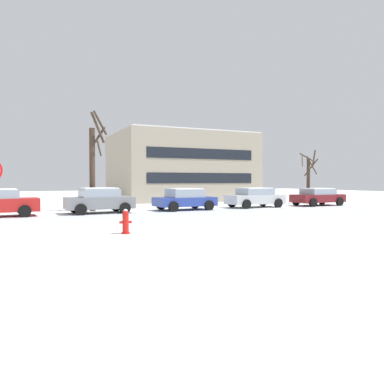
# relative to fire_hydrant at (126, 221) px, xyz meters

# --- Properties ---
(ground_plane) EXTENTS (120.00, 120.00, 0.00)m
(ground_plane) POSITION_rel_fire_hydrant_xyz_m (-3.73, 1.13, -0.45)
(ground_plane) COLOR white
(road_surface) EXTENTS (80.00, 8.37, 0.00)m
(road_surface) POSITION_rel_fire_hydrant_xyz_m (-3.73, 4.31, -0.45)
(road_surface) COLOR #B7BCC4
(road_surface) RESTS_ON ground
(fire_hydrant) EXTENTS (0.44, 0.30, 0.89)m
(fire_hydrant) POSITION_rel_fire_hydrant_xyz_m (0.00, 0.00, 0.00)
(fire_hydrant) COLOR red
(fire_hydrant) RESTS_ON ground
(parked_car_gray) EXTENTS (3.92, 2.17, 1.49)m
(parked_car_gray) POSITION_rel_fire_hydrant_xyz_m (0.91, 9.16, 0.31)
(parked_car_gray) COLOR slate
(parked_car_gray) RESTS_ON ground
(parked_car_blue) EXTENTS (3.93, 2.29, 1.41)m
(parked_car_blue) POSITION_rel_fire_hydrant_xyz_m (6.40, 9.25, 0.27)
(parked_car_blue) COLOR #283D93
(parked_car_blue) RESTS_ON ground
(parked_car_silver) EXTENTS (4.28, 2.11, 1.40)m
(parked_car_silver) POSITION_rel_fire_hydrant_xyz_m (11.89, 9.35, 0.27)
(parked_car_silver) COLOR silver
(parked_car_silver) RESTS_ON ground
(parked_car_maroon) EXTENTS (4.24, 2.12, 1.33)m
(parked_car_maroon) POSITION_rel_fire_hydrant_xyz_m (17.38, 9.02, 0.24)
(parked_car_maroon) COLOR maroon
(parked_car_maroon) RESTS_ON ground
(tree_far_mid) EXTENTS (1.77, 1.77, 4.41)m
(tree_far_mid) POSITION_rel_fire_hydrant_xyz_m (18.52, 11.31, 1.75)
(tree_far_mid) COLOR #423326
(tree_far_mid) RESTS_ON ground
(tree_far_left) EXTENTS (1.22, 1.74, 6.13)m
(tree_far_left) POSITION_rel_fire_hydrant_xyz_m (0.90, 10.90, 2.54)
(tree_far_left) COLOR #423326
(tree_far_left) RESTS_ON ground
(building_far_right) EXTENTS (12.72, 9.68, 6.47)m
(building_far_right) POSITION_rel_fire_hydrant_xyz_m (11.35, 21.49, 2.79)
(building_far_right) COLOR #9E937F
(building_far_right) RESTS_ON ground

